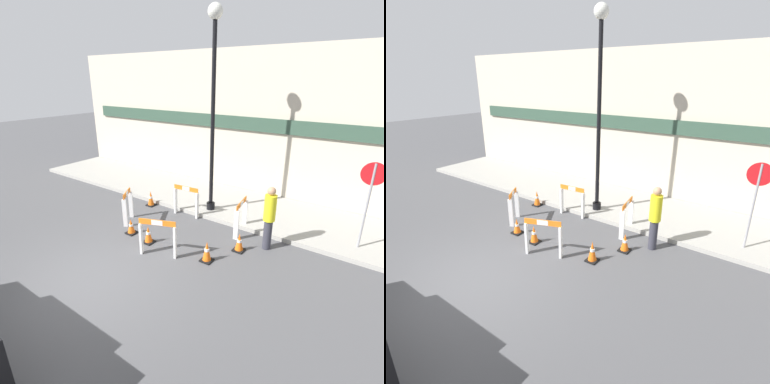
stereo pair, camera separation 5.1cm
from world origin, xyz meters
TOP-DOWN VIEW (x-y plane):
  - ground_plane at (0.00, 0.00)m, footprint 60.00×60.00m
  - sidewalk_slab at (0.00, 6.04)m, footprint 18.00×3.07m
  - storefront_facade at (0.00, 7.65)m, footprint 18.00×0.22m
  - streetlamp_post at (0.25, 5.05)m, footprint 0.44×0.44m
  - stop_sign at (4.85, 5.23)m, footprint 0.59×0.13m
  - barricade_0 at (-1.57, 2.88)m, footprint 0.50×0.72m
  - barricade_1 at (0.56, 1.93)m, footprint 0.98×0.49m
  - barricade_2 at (1.77, 4.30)m, footprint 0.27×0.91m
  - barricade_3 at (-0.31, 4.35)m, footprint 0.93×0.20m
  - traffic_cone_0 at (-0.12, 2.27)m, footprint 0.30×0.30m
  - traffic_cone_1 at (-0.92, 2.37)m, footprint 0.30×0.30m
  - traffic_cone_2 at (-1.88, 4.29)m, footprint 0.30×0.30m
  - traffic_cone_3 at (2.21, 3.38)m, footprint 0.30×0.30m
  - traffic_cone_4 at (1.75, 2.45)m, footprint 0.30×0.30m
  - person_worker at (2.77, 3.93)m, footprint 0.35×0.35m

SIDE VIEW (x-z plane):
  - ground_plane at x=0.00m, z-range 0.00..0.00m
  - sidewalk_slab at x=0.00m, z-range 0.00..0.14m
  - traffic_cone_1 at x=-0.92m, z-range -0.01..0.46m
  - traffic_cone_3 at x=2.21m, z-range -0.01..0.51m
  - traffic_cone_0 at x=-0.12m, z-range -0.01..0.51m
  - traffic_cone_2 at x=-1.88m, z-range -0.01..0.55m
  - traffic_cone_4 at x=1.75m, z-range -0.01..0.56m
  - barricade_0 at x=-1.57m, z-range 0.03..1.10m
  - barricade_2 at x=1.77m, z-range 0.05..1.11m
  - barricade_1 at x=0.56m, z-range 0.06..1.10m
  - barricade_3 at x=-0.31m, z-range 0.05..1.11m
  - person_worker at x=2.77m, z-range 0.08..1.89m
  - stop_sign at x=4.85m, z-range 0.54..2.91m
  - storefront_facade at x=0.00m, z-range 0.00..5.50m
  - streetlamp_post at x=0.25m, z-range 0.97..7.23m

